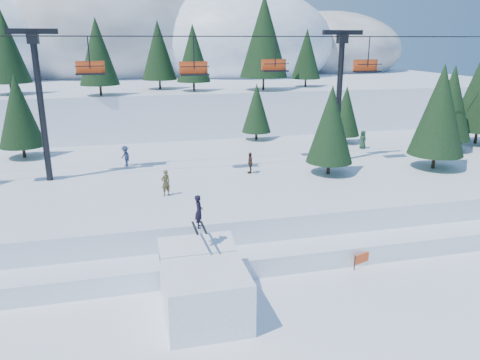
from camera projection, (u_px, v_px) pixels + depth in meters
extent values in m
plane|color=white|center=(230.00, 344.00, 19.35)|extent=(160.00, 160.00, 0.00)
cube|color=white|center=(177.00, 187.00, 35.70)|extent=(70.00, 22.00, 2.50)
cube|color=white|center=(199.00, 251.00, 26.62)|extent=(70.00, 6.00, 1.10)
cube|color=white|center=(143.00, 94.00, 81.64)|extent=(110.00, 60.00, 6.00)
ellipsoid|color=#605B59|center=(104.00, 33.00, 86.57)|extent=(44.00, 39.60, 26.40)
ellipsoid|color=white|center=(240.00, 43.00, 85.27)|extent=(34.00, 30.60, 19.72)
ellipsoid|color=#605B59|center=(327.00, 50.00, 95.88)|extent=(30.00, 27.00, 15.00)
cylinder|color=black|center=(101.00, 90.00, 52.88)|extent=(0.26, 0.26, 1.19)
cone|color=#1B3518|center=(97.00, 51.00, 51.66)|extent=(4.42, 4.42, 7.30)
cylinder|color=black|center=(194.00, 86.00, 57.64)|extent=(0.26, 0.26, 1.12)
cone|color=#1B3518|center=(193.00, 53.00, 56.49)|extent=(4.14, 4.14, 6.85)
cylinder|color=black|center=(263.00, 84.00, 58.58)|extent=(0.26, 0.26, 1.60)
cone|color=#1B3518|center=(264.00, 36.00, 56.94)|extent=(5.92, 5.92, 9.80)
cylinder|color=black|center=(11.00, 89.00, 53.95)|extent=(0.26, 0.26, 1.31)
cone|color=#1B3518|center=(5.00, 46.00, 52.60)|extent=(4.88, 4.88, 8.08)
cylinder|color=black|center=(305.00, 83.00, 62.98)|extent=(0.26, 0.26, 1.05)
cone|color=#1B3518|center=(307.00, 54.00, 61.90)|extent=(3.90, 3.90, 6.45)
cylinder|color=black|center=(160.00, 84.00, 59.86)|extent=(0.26, 0.26, 1.18)
cone|color=#1B3518|center=(158.00, 50.00, 58.64)|extent=(4.40, 4.40, 7.27)
cube|color=white|center=(204.00, 291.00, 21.04)|extent=(3.61, 4.46, 2.44)
cube|color=white|center=(197.00, 248.00, 22.45)|extent=(3.61, 1.56, 0.87)
imported|color=black|center=(199.00, 211.00, 21.62)|extent=(0.45, 0.62, 1.59)
cube|color=black|center=(195.00, 228.00, 21.81)|extent=(0.11, 1.65, 0.03)
cube|color=black|center=(204.00, 227.00, 21.90)|extent=(0.11, 1.65, 0.03)
cylinder|color=black|center=(42.00, 110.00, 31.80)|extent=(0.44, 0.44, 10.00)
cube|color=black|center=(32.00, 31.00, 30.33)|extent=(3.20, 0.35, 0.35)
cube|color=black|center=(33.00, 38.00, 30.46)|extent=(0.70, 0.70, 0.70)
cylinder|color=black|center=(339.00, 100.00, 36.94)|extent=(0.44, 0.44, 10.00)
cube|color=black|center=(343.00, 32.00, 35.47)|extent=(3.20, 0.35, 0.35)
cube|color=black|center=(342.00, 39.00, 35.60)|extent=(0.70, 0.70, 0.70)
cylinder|color=black|center=(202.00, 36.00, 31.87)|extent=(46.00, 0.06, 0.06)
cylinder|color=black|center=(197.00, 36.00, 34.10)|extent=(46.00, 0.06, 0.06)
cylinder|color=black|center=(89.00, 53.00, 32.63)|extent=(0.08, 0.08, 2.20)
cube|color=black|center=(91.00, 74.00, 33.05)|extent=(2.00, 0.75, 0.12)
cube|color=#FF4D19|center=(90.00, 67.00, 33.27)|extent=(2.00, 0.10, 0.85)
cylinder|color=black|center=(90.00, 66.00, 32.57)|extent=(2.00, 0.06, 0.06)
cylinder|color=black|center=(194.00, 53.00, 32.04)|extent=(0.08, 0.08, 2.20)
cube|color=black|center=(194.00, 75.00, 32.46)|extent=(2.00, 0.75, 0.12)
cube|color=#FF4D19|center=(193.00, 68.00, 32.68)|extent=(2.00, 0.10, 0.85)
cylinder|color=black|center=(195.00, 67.00, 31.98)|extent=(2.00, 0.06, 0.06)
cylinder|color=black|center=(275.00, 52.00, 35.83)|extent=(0.08, 0.08, 2.20)
cube|color=black|center=(275.00, 71.00, 36.25)|extent=(2.00, 0.75, 0.12)
cube|color=#FF4D19|center=(274.00, 65.00, 36.47)|extent=(2.00, 0.10, 0.85)
cylinder|color=black|center=(277.00, 64.00, 35.77)|extent=(2.00, 0.06, 0.06)
cylinder|color=black|center=(369.00, 52.00, 35.14)|extent=(0.08, 0.08, 2.20)
cube|color=black|center=(367.00, 72.00, 35.56)|extent=(2.00, 0.75, 0.12)
cube|color=#FF4D19|center=(365.00, 65.00, 35.78)|extent=(2.00, 0.10, 0.85)
cylinder|color=black|center=(370.00, 64.00, 35.07)|extent=(2.00, 0.06, 0.06)
cylinder|color=black|center=(434.00, 161.00, 36.18)|extent=(0.26, 0.26, 1.11)
cone|color=#1B3518|center=(440.00, 110.00, 35.04)|extent=(4.13, 4.13, 6.83)
cylinder|color=black|center=(446.00, 145.00, 42.04)|extent=(0.26, 0.26, 1.05)
cone|color=#1B3518|center=(451.00, 103.00, 40.95)|extent=(3.91, 3.91, 6.47)
cylinder|color=black|center=(476.00, 137.00, 44.78)|extent=(0.26, 0.26, 1.34)
cylinder|color=black|center=(344.00, 139.00, 45.13)|extent=(0.26, 0.26, 0.76)
cone|color=#1B3518|center=(346.00, 111.00, 44.34)|extent=(2.83, 2.83, 4.68)
cylinder|color=black|center=(24.00, 152.00, 39.48)|extent=(0.26, 0.26, 0.98)
cone|color=#1B3518|center=(18.00, 110.00, 38.47)|extent=(3.64, 3.64, 6.03)
cylinder|color=black|center=(256.00, 136.00, 46.62)|extent=(0.26, 0.26, 0.78)
cone|color=#1B3518|center=(257.00, 108.00, 45.82)|extent=(2.88, 2.88, 4.76)
cylinder|color=black|center=(328.00, 168.00, 34.72)|extent=(0.26, 0.26, 0.91)
cone|color=#1B3518|center=(331.00, 124.00, 33.78)|extent=(3.40, 3.40, 5.62)
imported|color=#442820|center=(250.00, 163.00, 34.74)|extent=(0.48, 0.97, 1.59)
imported|color=#212E49|center=(125.00, 156.00, 36.65)|extent=(1.04, 1.21, 1.63)
imported|color=#1D3723|center=(363.00, 140.00, 42.65)|extent=(0.76, 0.93, 1.65)
imported|color=#4F4322|center=(166.00, 183.00, 29.70)|extent=(0.73, 0.62, 1.69)
cylinder|color=black|center=(274.00, 269.00, 24.74)|extent=(0.06, 0.06, 0.90)
cylinder|color=black|center=(317.00, 258.00, 25.95)|extent=(0.06, 0.06, 0.90)
cube|color=#FF4D19|center=(296.00, 261.00, 25.32)|extent=(2.74, 0.65, 0.55)
cylinder|color=black|center=(355.00, 263.00, 25.40)|extent=(0.06, 0.06, 0.90)
cylinder|color=black|center=(388.00, 250.00, 26.90)|extent=(0.06, 0.06, 0.90)
cube|color=#FF4D19|center=(372.00, 255.00, 26.12)|extent=(2.65, 0.99, 0.55)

